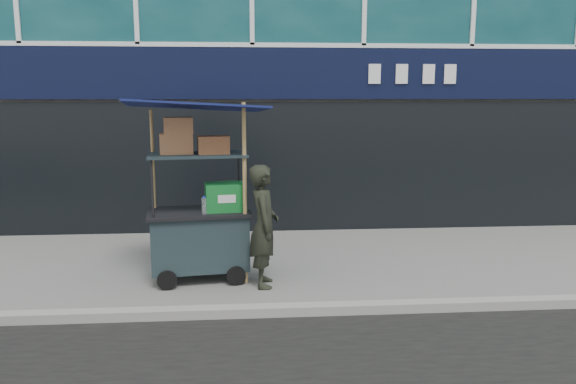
{
  "coord_description": "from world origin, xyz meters",
  "views": [
    {
      "loc": [
        -0.15,
        -6.38,
        2.55
      ],
      "look_at": [
        0.43,
        1.2,
        1.21
      ],
      "focal_mm": 35.0,
      "sensor_mm": 36.0,
      "label": 1
    }
  ],
  "objects": [
    {
      "name": "curb",
      "position": [
        0.0,
        -0.2,
        0.06
      ],
      "size": [
        80.0,
        0.18,
        0.12
      ],
      "primitive_type": "cube",
      "color": "gray",
      "rests_on": "ground"
    },
    {
      "name": "vendor_man",
      "position": [
        0.08,
        0.86,
        0.82
      ],
      "size": [
        0.4,
        0.6,
        1.64
      ],
      "primitive_type": "imported",
      "rotation": [
        0.0,
        0.0,
        1.57
      ],
      "color": "black",
      "rests_on": "ground"
    },
    {
      "name": "ground",
      "position": [
        0.0,
        0.0,
        0.0
      ],
      "size": [
        80.0,
        80.0,
        0.0
      ],
      "primitive_type": "plane",
      "color": "slate",
      "rests_on": "ground"
    },
    {
      "name": "vendor_cart",
      "position": [
        -0.78,
        1.22,
        0.87
      ],
      "size": [
        2.0,
        1.53,
        2.49
      ],
      "rotation": [
        0.0,
        0.0,
        0.13
      ],
      "color": "#19262B",
      "rests_on": "ground"
    }
  ]
}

